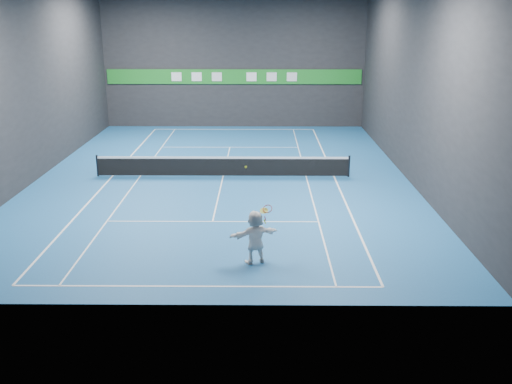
{
  "coord_description": "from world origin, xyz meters",
  "views": [
    {
      "loc": [
        1.87,
        -27.11,
        7.73
      ],
      "look_at": [
        1.7,
        -7.33,
        1.5
      ],
      "focal_mm": 40.0,
      "sensor_mm": 36.0,
      "label": 1
    }
  ],
  "objects_px": {
    "tennis_net": "(223,166)",
    "tennis_racket": "(267,211)",
    "player": "(255,237)",
    "tennis_ball": "(246,167)"
  },
  "relations": [
    {
      "from": "tennis_net",
      "to": "tennis_racket",
      "type": "xyz_separation_m",
      "value": [
        2.06,
        -10.11,
        1.21
      ]
    },
    {
      "from": "tennis_net",
      "to": "tennis_racket",
      "type": "distance_m",
      "value": 10.39
    },
    {
      "from": "tennis_net",
      "to": "tennis_racket",
      "type": "height_order",
      "value": "tennis_racket"
    },
    {
      "from": "tennis_racket",
      "to": "tennis_ball",
      "type": "bearing_deg",
      "value": 170.92
    },
    {
      "from": "tennis_ball",
      "to": "tennis_racket",
      "type": "xyz_separation_m",
      "value": [
        0.66,
        -0.11,
        -1.41
      ]
    },
    {
      "from": "player",
      "to": "tennis_net",
      "type": "xyz_separation_m",
      "value": [
        -1.7,
        10.16,
        -0.34
      ]
    },
    {
      "from": "tennis_racket",
      "to": "tennis_net",
      "type": "bearing_deg",
      "value": 101.52
    },
    {
      "from": "tennis_ball",
      "to": "tennis_racket",
      "type": "height_order",
      "value": "tennis_ball"
    },
    {
      "from": "player",
      "to": "tennis_ball",
      "type": "distance_m",
      "value": 2.3
    },
    {
      "from": "player",
      "to": "tennis_racket",
      "type": "xyz_separation_m",
      "value": [
        0.37,
        0.05,
        0.87
      ]
    }
  ]
}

